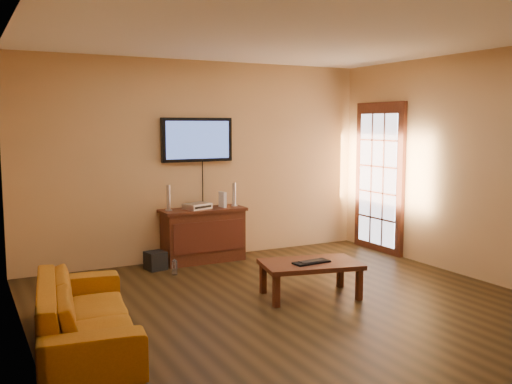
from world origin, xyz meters
TOP-DOWN VIEW (x-y plane):
  - ground_plane at (0.00, 0.00)m, footprint 5.00×5.00m
  - room_walls at (0.00, 0.62)m, footprint 5.00×5.00m
  - french_door at (2.46, 1.70)m, footprint 0.07×1.02m
  - media_console at (-0.06, 2.27)m, footprint 1.15×0.44m
  - television at (-0.06, 2.45)m, footprint 1.00×0.08m
  - coffee_table at (0.34, 0.26)m, footprint 1.14×0.83m
  - sofa at (-2.07, -0.01)m, footprint 0.81×1.96m
  - speaker_left at (-0.53, 2.31)m, footprint 0.09×0.09m
  - speaker_right at (0.42, 2.31)m, footprint 0.09×0.09m
  - av_receiver at (-0.14, 2.28)m, footprint 0.40×0.34m
  - game_console at (0.22, 2.27)m, footprint 0.06×0.16m
  - subwoofer at (-0.78, 2.14)m, footprint 0.27×0.27m
  - bottle at (-0.64, 1.80)m, footprint 0.07×0.07m
  - keyboard at (0.33, 0.22)m, footprint 0.42×0.18m

SIDE VIEW (x-z plane):
  - ground_plane at x=0.00m, z-range 0.00..0.00m
  - bottle at x=-0.64m, z-range -0.01..0.19m
  - subwoofer at x=-0.78m, z-range 0.00..0.23m
  - coffee_table at x=0.34m, z-range 0.14..0.52m
  - media_console at x=-0.06m, z-range 0.00..0.72m
  - sofa at x=-2.07m, z-range 0.00..0.74m
  - keyboard at x=0.33m, z-range 0.38..0.40m
  - av_receiver at x=-0.14m, z-range 0.72..0.80m
  - game_console at x=0.22m, z-range 0.72..0.93m
  - speaker_right at x=0.42m, z-range 0.71..1.03m
  - speaker_left at x=-0.53m, z-range 0.71..1.05m
  - french_door at x=2.46m, z-range -0.06..2.16m
  - television at x=-0.06m, z-range 1.34..1.93m
  - room_walls at x=0.00m, z-range -0.81..4.19m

